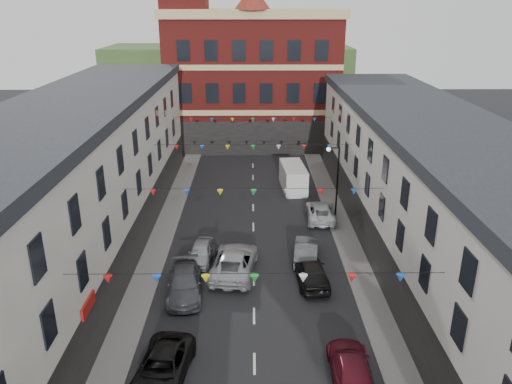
{
  "coord_description": "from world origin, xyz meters",
  "views": [
    {
      "loc": [
        -0.09,
        -23.87,
        16.51
      ],
      "look_at": [
        0.19,
        9.11,
        4.05
      ],
      "focal_mm": 35.0,
      "sensor_mm": 36.0,
      "label": 1
    }
  ],
  "objects_px": {
    "car_left_c": "(162,368)",
    "car_right_f": "(321,212)",
    "moving_car": "(234,262)",
    "pedestrian": "(214,250)",
    "car_left_e": "(201,252)",
    "car_right_e": "(306,250)",
    "car_right_c": "(351,367)",
    "car_right_d": "(311,272)",
    "white_van": "(293,177)",
    "street_lamp": "(335,172)",
    "car_left_d": "(184,283)"
  },
  "relations": [
    {
      "from": "car_left_c",
      "to": "car_right_f",
      "type": "height_order",
      "value": "car_left_c"
    },
    {
      "from": "moving_car",
      "to": "pedestrian",
      "type": "relative_size",
      "value": 3.48
    },
    {
      "from": "car_left_e",
      "to": "car_right_f",
      "type": "height_order",
      "value": "car_right_f"
    },
    {
      "from": "car_left_c",
      "to": "pedestrian",
      "type": "height_order",
      "value": "pedestrian"
    },
    {
      "from": "car_right_e",
      "to": "car_right_f",
      "type": "relative_size",
      "value": 0.9
    },
    {
      "from": "car_left_c",
      "to": "moving_car",
      "type": "xyz_separation_m",
      "value": [
        3.02,
        9.97,
        0.12
      ]
    },
    {
      "from": "car_right_c",
      "to": "car_left_e",
      "type": "bearing_deg",
      "value": -53.39
    },
    {
      "from": "car_right_c",
      "to": "car_right_f",
      "type": "xyz_separation_m",
      "value": [
        1.02,
        18.6,
        -0.0
      ]
    },
    {
      "from": "car_left_e",
      "to": "car_right_e",
      "type": "xyz_separation_m",
      "value": [
        7.2,
        0.05,
        0.07
      ]
    },
    {
      "from": "car_right_c",
      "to": "car_right_d",
      "type": "distance_m",
      "value": 8.71
    },
    {
      "from": "white_van",
      "to": "car_right_c",
      "type": "bearing_deg",
      "value": -92.83
    },
    {
      "from": "car_left_c",
      "to": "moving_car",
      "type": "distance_m",
      "value": 10.41
    },
    {
      "from": "street_lamp",
      "to": "car_right_e",
      "type": "bearing_deg",
      "value": -111.72
    },
    {
      "from": "car_right_d",
      "to": "car_left_d",
      "type": "bearing_deg",
      "value": 4.29
    },
    {
      "from": "street_lamp",
      "to": "car_right_e",
      "type": "distance_m",
      "value": 8.58
    },
    {
      "from": "car_left_d",
      "to": "car_right_e",
      "type": "bearing_deg",
      "value": 22.72
    },
    {
      "from": "car_left_d",
      "to": "white_van",
      "type": "xyz_separation_m",
      "value": [
        8.0,
        18.34,
        0.44
      ]
    },
    {
      "from": "car_left_c",
      "to": "white_van",
      "type": "bearing_deg",
      "value": 79.09
    },
    {
      "from": "street_lamp",
      "to": "moving_car",
      "type": "bearing_deg",
      "value": -130.65
    },
    {
      "from": "car_left_d",
      "to": "car_right_c",
      "type": "distance_m",
      "value": 11.45
    },
    {
      "from": "moving_car",
      "to": "car_left_d",
      "type": "bearing_deg",
      "value": 47.54
    },
    {
      "from": "car_right_d",
      "to": "pedestrian",
      "type": "height_order",
      "value": "pedestrian"
    },
    {
      "from": "car_left_e",
      "to": "car_left_c",
      "type": "bearing_deg",
      "value": -87.98
    },
    {
      "from": "white_van",
      "to": "pedestrian",
      "type": "xyz_separation_m",
      "value": [
        -6.49,
        -14.28,
        -0.33
      ]
    },
    {
      "from": "moving_car",
      "to": "pedestrian",
      "type": "bearing_deg",
      "value": -40.21
    },
    {
      "from": "street_lamp",
      "to": "car_left_c",
      "type": "relative_size",
      "value": 1.22
    },
    {
      "from": "car_left_e",
      "to": "car_right_c",
      "type": "height_order",
      "value": "car_right_c"
    },
    {
      "from": "car_right_e",
      "to": "pedestrian",
      "type": "xyz_separation_m",
      "value": [
        -6.29,
        -0.17,
        0.11
      ]
    },
    {
      "from": "car_left_e",
      "to": "pedestrian",
      "type": "height_order",
      "value": "pedestrian"
    },
    {
      "from": "car_right_d",
      "to": "car_right_e",
      "type": "relative_size",
      "value": 1.05
    },
    {
      "from": "car_left_c",
      "to": "car_left_e",
      "type": "distance_m",
      "value": 11.63
    },
    {
      "from": "car_right_e",
      "to": "pedestrian",
      "type": "distance_m",
      "value": 6.3
    },
    {
      "from": "car_left_c",
      "to": "car_right_c",
      "type": "distance_m",
      "value": 8.77
    },
    {
      "from": "street_lamp",
      "to": "pedestrian",
      "type": "bearing_deg",
      "value": -140.64
    },
    {
      "from": "pedestrian",
      "to": "white_van",
      "type": "bearing_deg",
      "value": 47.97
    },
    {
      "from": "moving_car",
      "to": "car_right_f",
      "type": "bearing_deg",
      "value": -121.57
    },
    {
      "from": "moving_car",
      "to": "street_lamp",
      "type": "bearing_deg",
      "value": -124.03
    },
    {
      "from": "car_right_f",
      "to": "pedestrian",
      "type": "relative_size",
      "value": 2.91
    },
    {
      "from": "car_right_e",
      "to": "car_right_d",
      "type": "bearing_deg",
      "value": 97.48
    },
    {
      "from": "street_lamp",
      "to": "car_left_c",
      "type": "height_order",
      "value": "street_lamp"
    },
    {
      "from": "car_left_c",
      "to": "car_left_e",
      "type": "height_order",
      "value": "car_left_c"
    },
    {
      "from": "car_left_e",
      "to": "white_van",
      "type": "relative_size",
      "value": 0.72
    },
    {
      "from": "car_left_c",
      "to": "car_right_d",
      "type": "distance_m",
      "value": 11.69
    },
    {
      "from": "car_left_c",
      "to": "moving_car",
      "type": "height_order",
      "value": "moving_car"
    },
    {
      "from": "car_right_e",
      "to": "car_left_e",
      "type": "bearing_deg",
      "value": 7.87
    },
    {
      "from": "moving_car",
      "to": "white_van",
      "type": "height_order",
      "value": "white_van"
    },
    {
      "from": "car_right_f",
      "to": "pedestrian",
      "type": "distance_m",
      "value": 10.83
    },
    {
      "from": "street_lamp",
      "to": "car_right_e",
      "type": "relative_size",
      "value": 1.37
    },
    {
      "from": "car_left_d",
      "to": "car_right_d",
      "type": "relative_size",
      "value": 1.07
    },
    {
      "from": "street_lamp",
      "to": "car_left_d",
      "type": "relative_size",
      "value": 1.22
    }
  ]
}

